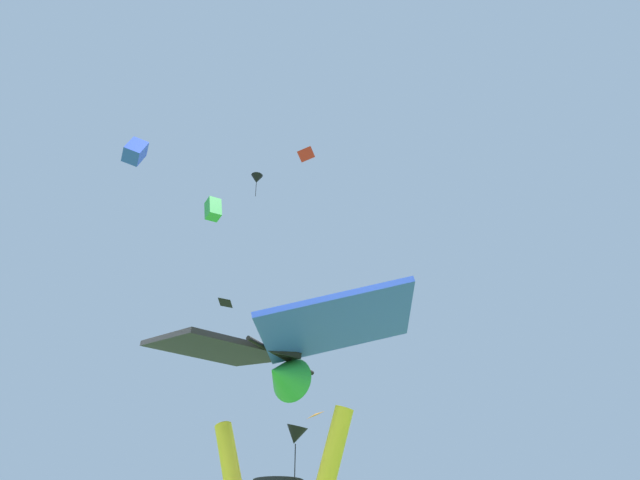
% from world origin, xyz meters
% --- Properties ---
extents(held_stunt_kite, '(1.60, 1.08, 0.39)m').
position_xyz_m(held_stunt_kite, '(0.36, 0.10, 2.25)').
color(held_stunt_kite, black).
extents(distant_kite_green_mid_left, '(1.28, 1.16, 1.41)m').
position_xyz_m(distant_kite_green_mid_left, '(-10.32, 23.92, 20.34)').
color(distant_kite_green_mid_left, green).
extents(distant_kite_blue_high_left, '(0.98, 1.33, 1.41)m').
position_xyz_m(distant_kite_blue_high_left, '(-9.87, 14.04, 16.63)').
color(distant_kite_blue_high_left, blue).
extents(distant_kite_black_overhead_distant, '(1.18, 1.19, 0.38)m').
position_xyz_m(distant_kite_black_overhead_distant, '(-10.49, 28.00, 16.02)').
color(distant_kite_black_overhead_distant, black).
extents(distant_kite_black_low_right, '(1.85, 1.75, 3.14)m').
position_xyz_m(distant_kite_black_low_right, '(-6.65, 31.69, 8.60)').
color(distant_kite_black_low_right, black).
extents(distant_kite_red_far_center, '(1.00, 1.02, 0.38)m').
position_xyz_m(distant_kite_red_far_center, '(-3.46, 18.46, 19.15)').
color(distant_kite_red_far_center, red).
extents(distant_kite_black_mid_right, '(0.99, 0.98, 1.54)m').
position_xyz_m(distant_kite_black_mid_right, '(-7.37, 22.91, 21.46)').
color(distant_kite_black_mid_right, black).
extents(distant_kite_orange_low_left, '(0.64, 0.61, 0.40)m').
position_xyz_m(distant_kite_orange_low_left, '(-3.36, 20.71, 7.03)').
color(distant_kite_orange_low_left, orange).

